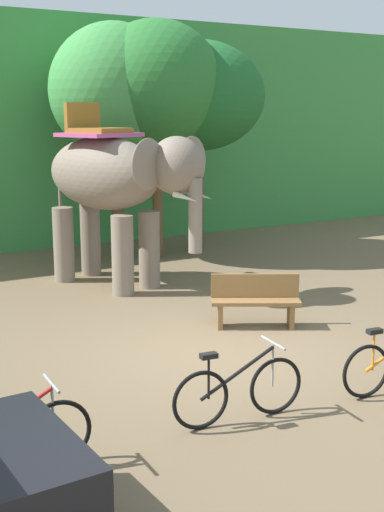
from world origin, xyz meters
TOP-DOWN VIEW (x-y plane):
  - ground_plane at (0.00, 0.00)m, footprint 80.00×80.00m
  - tree_center at (1.59, 7.16)m, footprint 3.15×3.15m
  - tree_right at (2.45, 6.65)m, footprint 3.19×3.19m
  - tree_far_left at (3.74, 6.87)m, footprint 3.37×3.37m
  - elephant at (0.36, 4.46)m, footprint 2.80×4.22m
  - bike_red at (-3.71, -2.05)m, footprint 1.71×0.52m
  - bike_black at (-1.03, -2.15)m, footprint 1.71×0.52m
  - wooden_bench at (1.27, 0.77)m, footprint 1.51×1.10m

SIDE VIEW (x-z plane):
  - ground_plane at x=0.00m, z-range 0.00..0.00m
  - bike_red at x=-3.71m, z-range -0.07..0.85m
  - bike_black at x=-1.03m, z-range -0.07..0.85m
  - wooden_bench at x=1.27m, z-range 0.03..0.92m
  - elephant at x=0.36m, z-range 0.31..4.09m
  - tree_far_left at x=3.74m, z-range 1.28..6.64m
  - tree_center at x=1.59m, z-range 1.23..6.92m
  - tree_right at x=2.45m, z-range 1.34..7.10m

